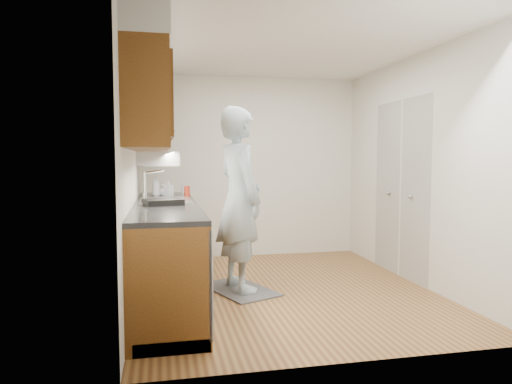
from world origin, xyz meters
TOP-DOWN VIEW (x-y plane):
  - floor at (0.00, 0.00)m, footprint 3.50×3.50m
  - ceiling at (0.00, 0.00)m, footprint 3.50×3.50m
  - wall_left at (-1.50, 0.00)m, footprint 0.02×3.50m
  - wall_right at (1.50, 0.00)m, footprint 0.02×3.50m
  - wall_back at (0.00, 1.75)m, footprint 3.00×0.02m
  - counter at (-1.20, -0.00)m, footprint 0.64×2.80m
  - upper_cabinets at (-1.33, 0.05)m, footprint 0.47×2.80m
  - closet_door at (1.49, 0.30)m, footprint 0.02×1.22m
  - floor_mat at (-0.46, 0.07)m, footprint 0.80×1.00m
  - person at (-0.46, 0.07)m, footprint 0.69×0.86m
  - soap_bottle_a at (-1.30, 0.80)m, footprint 0.10×0.10m
  - soap_bottle_b at (-1.16, 0.79)m, footprint 0.12×0.12m
  - soap_bottle_c at (-1.22, 0.83)m, footprint 0.16×0.16m
  - soda_can at (-0.96, 0.65)m, footprint 0.09×0.09m
  - steel_can at (-0.99, 0.70)m, footprint 0.08×0.08m
  - dish_rack at (-1.23, -0.20)m, footprint 0.40×0.36m

SIDE VIEW (x-z plane):
  - floor at x=0.00m, z-range 0.00..0.00m
  - floor_mat at x=-0.46m, z-range 0.00..0.02m
  - counter at x=-1.20m, z-range -0.16..1.14m
  - dish_rack at x=-1.23m, z-range 0.94..0.99m
  - soda_can at x=-0.96m, z-range 0.94..1.06m
  - steel_can at x=-0.99m, z-range 0.94..1.07m
  - soap_bottle_c at x=-1.22m, z-range 0.94..1.09m
  - closet_door at x=1.49m, z-range 0.00..2.05m
  - soap_bottle_b at x=-1.16m, z-range 0.94..1.14m
  - soap_bottle_a at x=-1.30m, z-range 0.94..1.18m
  - person at x=-0.46m, z-range 0.02..2.15m
  - wall_left at x=-1.50m, z-range 0.00..2.50m
  - wall_right at x=1.50m, z-range 0.00..2.50m
  - wall_back at x=0.00m, z-range 0.00..2.50m
  - upper_cabinets at x=-1.33m, z-range 1.34..2.55m
  - ceiling at x=0.00m, z-range 2.50..2.50m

